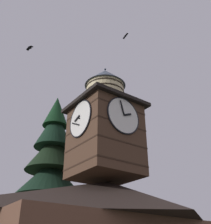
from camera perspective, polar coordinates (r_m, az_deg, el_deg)
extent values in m
pyramid|color=#2D231E|center=(19.36, 0.52, -17.61)|extent=(15.36, 9.46, 2.63)
cube|color=#4C3323|center=(19.58, -0.09, -6.03)|extent=(4.02, 4.02, 5.05)
cube|color=#352318|center=(18.96, -0.09, -11.43)|extent=(4.06, 4.06, 0.10)
cube|color=#352318|center=(19.35, -0.09, -7.84)|extent=(4.06, 4.06, 0.10)
cube|color=#352318|center=(19.81, -0.09, -4.41)|extent=(4.06, 4.06, 0.10)
cube|color=#352318|center=(20.34, -0.08, -1.14)|extent=(4.06, 4.06, 0.10)
cylinder|color=white|center=(18.60, 3.60, -0.73)|extent=(2.56, 0.10, 2.56)
torus|color=black|center=(18.58, 3.65, -0.70)|extent=(2.66, 0.10, 2.66)
cube|color=black|center=(18.76, 4.48, -0.52)|extent=(0.64, 0.04, 0.36)
cube|color=black|center=(18.68, 3.40, 0.88)|extent=(0.37, 0.04, 1.03)
sphere|color=black|center=(18.52, 3.82, -0.60)|extent=(0.10, 0.10, 0.10)
cylinder|color=white|center=(19.04, -5.07, -1.35)|extent=(0.10, 2.56, 2.56)
torus|color=black|center=(19.03, -5.13, -1.33)|extent=(0.10, 2.66, 2.66)
cube|color=black|center=(19.28, -5.78, -1.30)|extent=(0.04, 0.64, 0.33)
cube|color=black|center=(19.26, -6.08, -2.41)|extent=(0.04, 0.97, 0.55)
sphere|color=black|center=(18.99, -5.35, -1.26)|extent=(0.10, 0.10, 0.10)
cube|color=black|center=(20.70, -0.08, 0.79)|extent=(4.72, 4.72, 0.25)
cylinder|color=beige|center=(21.21, -0.08, 3.20)|extent=(2.82, 2.82, 1.78)
cylinder|color=#2D2319|center=(20.87, -0.08, 1.63)|extent=(2.88, 2.88, 0.10)
cylinder|color=#2D2319|center=(21.09, -0.08, 2.68)|extent=(2.88, 2.88, 0.10)
cylinder|color=#2D2319|center=(21.32, -0.08, 3.71)|extent=(2.88, 2.88, 0.10)
cylinder|color=#2D2319|center=(21.56, -0.08, 4.72)|extent=(2.88, 2.88, 0.10)
cone|color=#424C5B|center=(22.09, -0.08, 6.83)|extent=(3.12, 3.12, 1.49)
sphere|color=#2D3847|center=(22.58, -0.08, 8.59)|extent=(0.16, 0.16, 0.16)
cone|color=#17321B|center=(22.48, -11.44, -17.16)|extent=(6.13, 6.13, 3.28)
cone|color=black|center=(22.85, -11.03, -12.87)|extent=(5.13, 5.13, 2.88)
cone|color=black|center=(23.44, -10.58, -8.07)|extent=(4.14, 4.14, 3.06)
cone|color=black|center=(24.21, -10.16, -3.38)|extent=(3.15, 3.15, 3.39)
cone|color=#123319|center=(24.93, -9.85, 0.08)|extent=(2.16, 2.16, 2.81)
sphere|color=silver|center=(66.48, -9.49, -18.14)|extent=(1.43, 1.43, 1.43)
ellipsoid|color=black|center=(23.99, 4.04, 15.05)|extent=(0.20, 0.14, 0.10)
cube|color=black|center=(23.88, 4.26, 15.31)|extent=(0.19, 0.38, 0.04)
cube|color=black|center=(24.11, 3.83, 14.79)|extent=(0.19, 0.38, 0.04)
ellipsoid|color=black|center=(23.41, -15.00, 12.43)|extent=(0.33, 0.23, 0.17)
cube|color=black|center=(23.53, -15.26, 12.23)|extent=(0.29, 0.39, 0.16)
cube|color=black|center=(23.29, -14.73, 12.63)|extent=(0.29, 0.39, 0.16)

